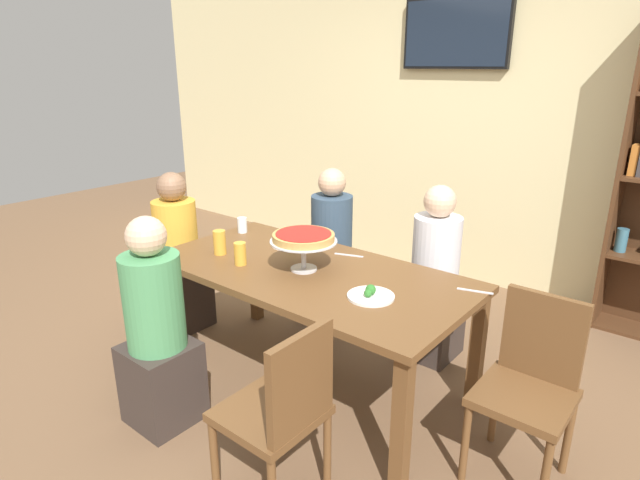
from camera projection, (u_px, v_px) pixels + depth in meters
The scene contains 18 objects.
ground_plane at pixel (310, 382), 3.17m from camera, with size 12.00×12.00×0.00m, color brown.
rear_partition at pixel (478, 120), 4.34m from camera, with size 8.00×0.12×2.80m, color beige.
dining_table at pixel (309, 283), 2.96m from camera, with size 1.84×0.92×0.74m.
television at pixel (456, 33), 4.19m from camera, with size 0.91×0.05×0.55m.
diner_far_right at pixel (434, 285), 3.34m from camera, with size 0.34×0.34×1.15m.
diner_near_left at pixel (158, 338), 2.70m from camera, with size 0.34×0.34×1.15m.
diner_head_west at pixel (179, 263), 3.72m from camera, with size 0.34×0.34×1.15m.
diner_far_left at pixel (332, 256), 3.85m from camera, with size 0.34×0.34×1.15m.
chair_head_east at pixel (530, 380), 2.35m from camera, with size 0.40×0.40×0.87m.
chair_near_right at pixel (282, 409), 2.16m from camera, with size 0.40×0.40×0.87m.
deep_dish_pizza_stand at pixel (304, 239), 2.88m from camera, with size 0.38×0.38×0.22m.
salad_plate_near_diner at pixel (371, 295), 2.58m from camera, with size 0.24×0.24×0.07m.
salad_plate_far_diner at pixel (289, 244), 3.31m from camera, with size 0.22×0.22×0.06m.
beer_glass_amber_tall at pixel (240, 254), 2.99m from camera, with size 0.07×0.07×0.13m, color gold.
beer_glass_amber_short at pixel (220, 242), 3.16m from camera, with size 0.08×0.08×0.15m, color gold.
water_glass_clear_near at pixel (242, 225), 3.57m from camera, with size 0.07×0.07×0.10m, color white.
cutlery_fork_near at pixel (475, 291), 2.65m from camera, with size 0.18×0.02×0.01m, color silver.
cutlery_knife_near at pixel (349, 255), 3.15m from camera, with size 0.18×0.02×0.01m, color silver.
Camera 1 is at (1.77, -2.08, 1.84)m, focal length 29.19 mm.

